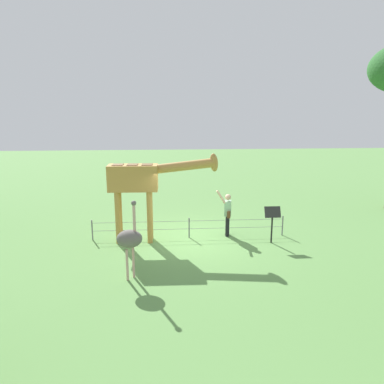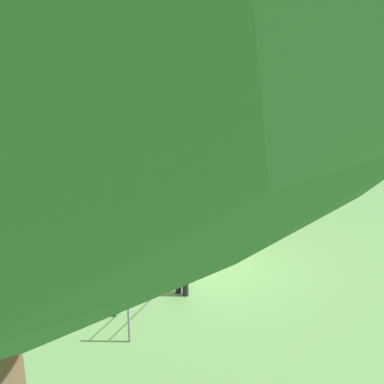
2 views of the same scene
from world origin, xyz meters
TOP-DOWN VIEW (x-y plane):
  - ground_plane at (0.00, 0.00)m, footprint 60.00×60.00m
  - giraffe at (-1.63, -0.02)m, footprint 3.84×0.75m
  - visitor at (1.43, 0.31)m, footprint 0.62×0.59m
  - ostrich at (-1.84, -3.05)m, footprint 0.70×0.56m
  - info_sign at (2.86, -0.58)m, footprint 0.56×0.21m
  - wire_fence at (0.00, 0.18)m, footprint 7.05×0.05m

SIDE VIEW (x-z plane):
  - ground_plane at x=0.00m, z-range 0.00..0.00m
  - wire_fence at x=0.00m, z-range 0.03..0.78m
  - visitor at x=1.43m, z-range 0.02..1.79m
  - info_sign at x=2.86m, z-range 0.29..1.61m
  - ostrich at x=-1.84m, z-range 0.05..2.30m
  - giraffe at x=-1.63m, z-range 0.60..3.75m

